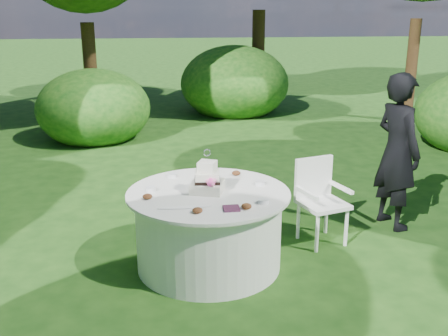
{
  "coord_description": "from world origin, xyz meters",
  "views": [
    {
      "loc": [
        -0.44,
        -4.66,
        2.45
      ],
      "look_at": [
        0.15,
        0.0,
        1.0
      ],
      "focal_mm": 42.0,
      "sensor_mm": 36.0,
      "label": 1
    }
  ],
  "objects": [
    {
      "name": "guest",
      "position": [
        2.21,
        0.73,
        0.89
      ],
      "size": [
        0.58,
        0.74,
        1.78
      ],
      "primitive_type": "imported",
      "rotation": [
        0.0,
        0.0,
        1.83
      ],
      "color": "black",
      "rests_on": "ground"
    },
    {
      "name": "votives",
      "position": [
        0.03,
        0.09,
        0.79
      ],
      "size": [
        1.17,
        0.96,
        0.04
      ],
      "color": "white",
      "rests_on": "table"
    },
    {
      "name": "table",
      "position": [
        0.0,
        0.0,
        0.39
      ],
      "size": [
        1.56,
        1.56,
        0.77
      ],
      "color": "white",
      "rests_on": "ground"
    },
    {
      "name": "ground",
      "position": [
        0.0,
        0.0,
        0.0
      ],
      "size": [
        80.0,
        80.0,
        0.0
      ],
      "primitive_type": "plane",
      "color": "#183E10",
      "rests_on": "ground"
    },
    {
      "name": "cake",
      "position": [
        -0.01,
        0.0,
        0.88
      ],
      "size": [
        0.37,
        0.37,
        0.42
      ],
      "color": "white",
      "rests_on": "table"
    },
    {
      "name": "petal_cups",
      "position": [
        -0.02,
        -0.17,
        0.79
      ],
      "size": [
        1.0,
        1.08,
        0.05
      ],
      "color": "#562D16",
      "rests_on": "table"
    },
    {
      "name": "napkins",
      "position": [
        0.15,
        -0.48,
        0.78
      ],
      "size": [
        0.14,
        0.14,
        0.02
      ],
      "primitive_type": "cube",
      "color": "#481F37",
      "rests_on": "table"
    },
    {
      "name": "chair",
      "position": [
        1.24,
        0.46,
        0.52
      ],
      "size": [
        0.57,
        0.57,
        0.91
      ],
      "color": "silver",
      "rests_on": "ground"
    },
    {
      "name": "feather_plume",
      "position": [
        -0.25,
        -0.39,
        0.78
      ],
      "size": [
        0.48,
        0.07,
        0.01
      ],
      "primitive_type": "ellipsoid",
      "color": "white",
      "rests_on": "table"
    }
  ]
}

